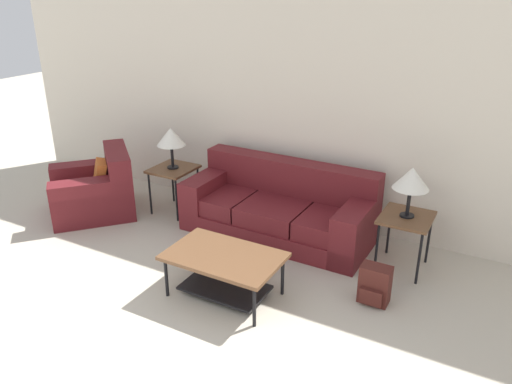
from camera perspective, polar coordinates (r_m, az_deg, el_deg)
name	(u,v)px	position (r m, az deg, el deg)	size (l,w,h in m)	color
wall_back	(317,116)	(5.81, 7.01, 8.61)	(9.05, 0.06, 2.60)	silver
couch	(279,210)	(5.74, 2.68, -2.06)	(2.16, 0.92, 0.82)	maroon
armchair	(96,191)	(6.59, -17.85, 0.11)	(1.33, 1.33, 0.80)	maroon
coffee_table	(224,265)	(4.63, -3.64, -8.36)	(1.05, 0.66, 0.43)	brown
side_table_left	(173,172)	(6.31, -9.43, 2.22)	(0.49, 0.54, 0.58)	brown
side_table_right	(406,222)	(5.17, 16.77, -3.28)	(0.49, 0.54, 0.58)	brown
table_lamp_left	(171,137)	(6.16, -9.70, 6.19)	(0.35, 0.35, 0.51)	black
table_lamp_right	(412,179)	(4.99, 17.36, 1.43)	(0.35, 0.35, 0.51)	black
backpack	(375,285)	(4.72, 13.40, -10.32)	(0.27, 0.25, 0.37)	#4C1E19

